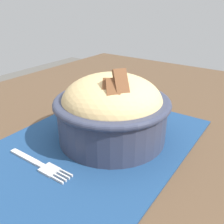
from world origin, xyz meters
name	(u,v)px	position (x,y,z in m)	size (l,w,h in m)	color
table	(93,183)	(0.00, 0.00, 0.70)	(1.26, 0.91, 0.78)	#4C3826
placemat	(89,150)	(0.01, 0.00, 0.78)	(0.44, 0.29, 0.00)	navy
bowl	(112,109)	(-0.04, 0.01, 0.83)	(0.24, 0.24, 0.14)	#2D3347
fork	(41,165)	(0.09, -0.02, 0.78)	(0.02, 0.12, 0.00)	#B9B9B9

